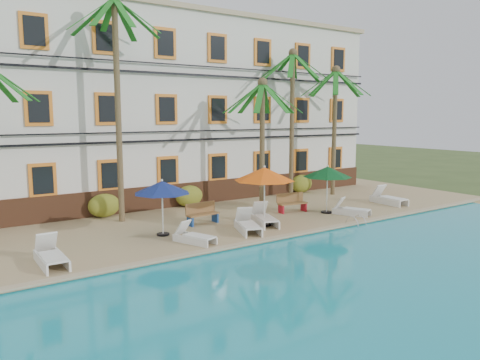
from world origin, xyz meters
TOP-DOWN VIEW (x-y plane):
  - ground at (0.00, 0.00)m, footprint 100.00×100.00m
  - pool_deck at (0.00, 5.00)m, footprint 30.00×12.00m
  - swimming_pool at (0.00, -7.00)m, footprint 26.00×12.00m
  - pool_coping at (0.00, -0.90)m, footprint 30.00×0.35m
  - hotel_building at (0.00, 9.98)m, footprint 25.40×6.44m
  - palm_b at (-4.59, 5.34)m, footprint 4.02×4.02m
  - palm_c at (2.42, 4.21)m, footprint 4.02×4.02m
  - palm_d at (5.78, 5.84)m, footprint 4.02×4.02m
  - palm_e at (8.37, 5.04)m, footprint 4.02×4.02m
  - shrub_left at (-4.96, 6.60)m, footprint 1.50×0.90m
  - shrub_mid at (-0.49, 6.60)m, footprint 1.50×0.90m
  - shrub_right at (7.28, 6.60)m, footprint 1.50×0.90m
  - umbrella_blue at (-4.13, 2.04)m, footprint 2.24×2.24m
  - umbrella_red at (0.16, 1.05)m, footprint 2.60×2.60m
  - umbrella_green at (4.25, 1.42)m, footprint 2.34×2.34m
  - lounger_a at (-8.66, 0.65)m, footprint 0.75×2.03m
  - lounger_b at (-3.66, 0.37)m, footprint 1.15×1.79m
  - lounger_c at (-1.05, 0.59)m, footprint 1.35×2.11m
  - lounger_d at (0.27, 1.20)m, footprint 1.32×2.13m
  - lounger_e at (4.89, 0.45)m, footprint 1.25×1.83m
  - lounger_f at (8.63, 1.22)m, footprint 0.84×2.09m
  - bench_left at (-1.88, 2.87)m, footprint 1.53×0.57m
  - bench_right at (3.03, 2.57)m, footprint 1.55×0.69m
  - pool_ladder at (3.64, -1.00)m, footprint 0.54×0.74m

SIDE VIEW (x-z plane):
  - ground at x=0.00m, z-range 0.00..0.00m
  - swimming_pool at x=0.00m, z-range 0.00..0.20m
  - pool_deck at x=0.00m, z-range 0.00..0.25m
  - pool_ladder at x=3.64m, z-range -0.12..0.62m
  - pool_coping at x=0.00m, z-range 0.25..0.31m
  - lounger_b at x=-3.66m, z-range 0.11..0.91m
  - lounger_e at x=4.89m, z-range 0.11..0.92m
  - lounger_c at x=-1.05m, z-range 0.09..1.02m
  - lounger_d at x=0.27m, z-range 0.08..1.03m
  - lounger_a at x=-8.66m, z-range 0.08..1.04m
  - lounger_f at x=8.63m, z-range 0.08..1.05m
  - bench_left at x=-1.88m, z-range 0.26..1.18m
  - bench_right at x=3.03m, z-range 0.26..1.18m
  - shrub_left at x=-4.96m, z-range 0.25..1.35m
  - shrub_mid at x=-0.49m, z-range 0.25..1.35m
  - shrub_right at x=7.28m, z-range 0.25..1.35m
  - umbrella_blue at x=-4.13m, z-range 1.04..3.28m
  - umbrella_green at x=4.25m, z-range 1.07..3.42m
  - umbrella_red at x=0.16m, z-range 1.17..3.77m
  - palm_c at x=2.42m, z-range 1.23..7.79m
  - palm_e at x=8.37m, z-range 1.32..8.87m
  - hotel_building at x=0.00m, z-range 0.26..10.49m
  - palm_d at x=5.78m, z-range 1.39..9.79m
  - palm_b at x=-4.59m, z-range 1.49..11.36m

